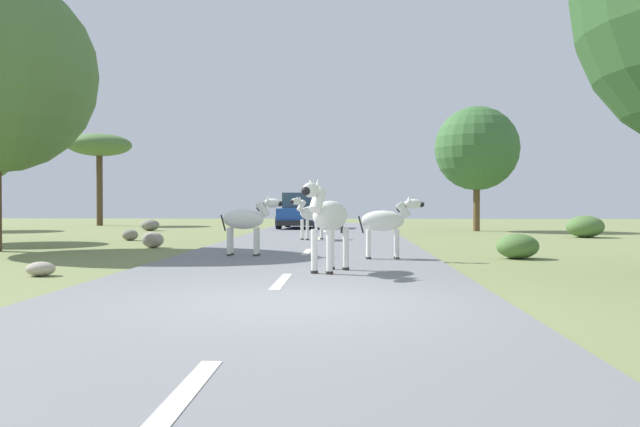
% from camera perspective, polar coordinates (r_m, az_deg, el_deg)
% --- Properties ---
extents(ground_plane, '(90.00, 90.00, 0.00)m').
position_cam_1_polar(ground_plane, '(7.89, -2.08, -8.28)').
color(ground_plane, olive).
extents(road, '(6.00, 64.00, 0.05)m').
position_cam_1_polar(road, '(7.93, -5.02, -8.05)').
color(road, slate).
rests_on(road, ground_plane).
extents(lane_markings, '(0.16, 56.00, 0.01)m').
position_cam_1_polar(lane_markings, '(6.95, -6.13, -9.10)').
color(lane_markings, silver).
rests_on(lane_markings, road).
extents(zebra_0, '(0.91, 1.64, 1.63)m').
position_cam_1_polar(zebra_0, '(11.09, 0.75, -0.33)').
color(zebra_0, silver).
rests_on(zebra_0, road).
extents(zebra_1, '(1.20, 1.27, 1.46)m').
position_cam_1_polar(zebra_1, '(21.17, -0.90, -0.02)').
color(zebra_1, silver).
rests_on(zebra_1, road).
extents(zebra_2, '(1.45, 0.39, 1.37)m').
position_cam_1_polar(zebra_2, '(13.91, 5.99, -0.73)').
color(zebra_2, silver).
rests_on(zebra_2, road).
extents(zebra_3, '(1.47, 0.44, 1.39)m').
position_cam_1_polar(zebra_3, '(14.75, -6.61, -0.59)').
color(zebra_3, silver).
rests_on(zebra_3, road).
extents(car_0, '(2.23, 4.44, 1.74)m').
position_cam_1_polar(car_0, '(31.27, -1.67, 0.15)').
color(car_0, '#1E479E').
rests_on(car_0, road).
extents(tree_2, '(3.84, 3.84, 5.70)m').
position_cam_1_polar(tree_2, '(29.92, 13.94, 5.70)').
color(tree_2, brown).
rests_on(tree_2, ground_plane).
extents(tree_3, '(3.60, 3.60, 5.25)m').
position_cam_1_polar(tree_3, '(38.42, -19.27, 5.75)').
color(tree_3, '#4C3823').
rests_on(tree_3, ground_plane).
extents(bush_0, '(0.96, 0.86, 0.57)m').
position_cam_1_polar(bush_0, '(15.11, 17.37, -2.83)').
color(bush_0, '#4C7038').
rests_on(bush_0, ground_plane).
extents(bush_1, '(1.36, 1.23, 0.82)m').
position_cam_1_polar(bush_1, '(25.40, 22.78, -1.09)').
color(bush_1, '#4C7038').
rests_on(bush_1, ground_plane).
extents(rock_1, '(0.85, 0.82, 0.52)m').
position_cam_1_polar(rock_1, '(30.38, -15.06, -1.02)').
color(rock_1, gray).
rests_on(rock_1, ground_plane).
extents(rock_2, '(0.50, 0.41, 0.25)m').
position_cam_1_polar(rock_2, '(12.02, -23.87, -4.59)').
color(rock_2, '#A89E8C').
rests_on(rock_2, ground_plane).
extents(rock_3, '(0.62, 0.54, 0.45)m').
position_cam_1_polar(rock_3, '(18.60, -14.83, -2.32)').
color(rock_3, gray).
rests_on(rock_3, ground_plane).
extents(rock_4, '(0.54, 0.49, 0.37)m').
position_cam_1_polar(rock_4, '(22.51, -16.75, -1.87)').
color(rock_4, gray).
rests_on(rock_4, ground_plane).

